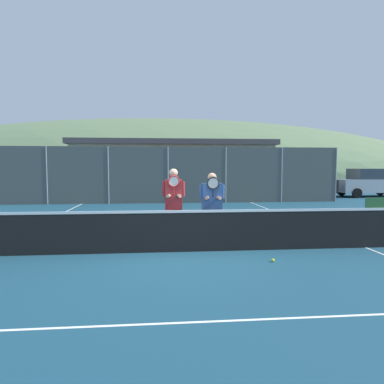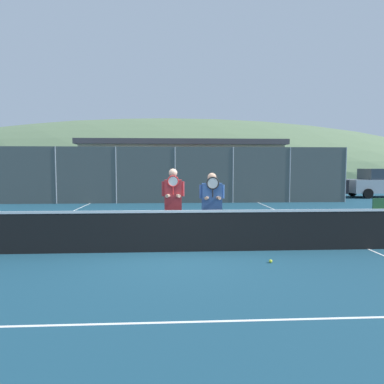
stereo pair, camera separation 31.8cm
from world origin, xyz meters
name	(u,v)px [view 2 (the right image)]	position (x,y,z in m)	size (l,w,h in m)	color
ground_plane	(178,252)	(0.00, 0.00, 0.00)	(120.00, 120.00, 0.00)	navy
hill_distant	(174,177)	(0.00, 55.64, 0.00)	(102.62, 57.01, 19.95)	#5B7551
clubhouse_building	(182,167)	(0.55, 17.69, 1.90)	(14.22, 5.50, 3.76)	beige
fence_back	(175,175)	(0.00, 10.38, 1.47)	(18.45, 0.06, 2.95)	gray
tennis_net	(178,230)	(0.00, 0.00, 0.49)	(11.88, 0.09, 1.04)	gray
court_line_left_sideline	(32,229)	(-4.42, 3.00, 0.00)	(0.05, 16.00, 0.01)	white
court_line_right_sideline	(315,227)	(4.42, 3.00, 0.00)	(0.05, 16.00, 0.01)	white
court_line_service_near	(181,322)	(0.00, -3.50, 0.00)	(8.84, 0.05, 0.01)	white
player_leftmost	(173,202)	(-0.10, 0.49, 1.08)	(0.54, 0.34, 1.87)	white
player_center_left	(212,202)	(0.84, 0.62, 1.05)	(0.61, 0.34, 1.76)	white
car_far_left	(81,184)	(-5.57, 13.11, 0.88)	(4.20, 1.93, 1.72)	slate
car_left_of_center	(160,184)	(-0.86, 12.93, 0.86)	(4.19, 2.00, 1.68)	maroon
car_center	(236,183)	(3.76, 13.06, 0.93)	(4.03, 1.97, 1.85)	black
car_right_of_center	(309,183)	(8.30, 13.05, 0.91)	(4.04, 2.05, 1.78)	black
car_far_right	(381,183)	(12.93, 13.12, 0.91)	(4.19, 1.95, 1.79)	#B2B7BC
tennis_ball_on_court	(271,261)	(1.84, -0.99, 0.03)	(0.07, 0.07, 0.07)	#CCDB33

